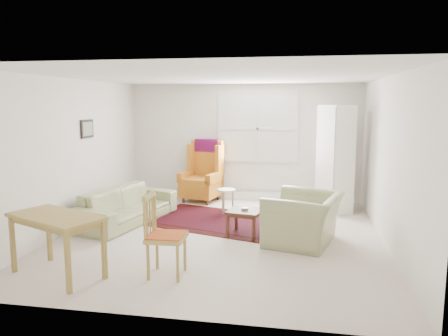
% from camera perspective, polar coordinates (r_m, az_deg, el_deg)
% --- Properties ---
extents(room, '(5.04, 5.54, 2.51)m').
position_cam_1_polar(room, '(7.00, 0.03, 1.56)').
color(room, beige).
rests_on(room, ground).
extents(rug, '(2.99, 2.37, 0.03)m').
position_cam_1_polar(rug, '(7.89, -0.89, -6.84)').
color(rug, black).
rests_on(rug, ground).
extents(sofa, '(1.29, 2.23, 0.85)m').
position_cam_1_polar(sofa, '(7.90, -12.58, -3.98)').
color(sofa, '#949A66').
rests_on(sofa, ground).
extents(armchair, '(1.28, 1.39, 0.91)m').
position_cam_1_polar(armchair, '(6.70, 10.39, -5.90)').
color(armchair, '#949A66').
rests_on(armchair, ground).
extents(wingback_chair, '(0.92, 0.96, 1.32)m').
position_cam_1_polar(wingback_chair, '(9.33, -3.05, -0.38)').
color(wingback_chair, orange).
rests_on(wingback_chair, ground).
extents(coffee_table, '(0.60, 0.60, 0.42)m').
position_cam_1_polar(coffee_table, '(7.02, 2.73, -7.13)').
color(coffee_table, '#452015').
rests_on(coffee_table, ground).
extents(stool, '(0.43, 0.43, 0.47)m').
position_cam_1_polar(stool, '(8.42, 0.32, -4.31)').
color(stool, white).
rests_on(stool, ground).
extents(cabinet, '(0.71, 0.92, 2.06)m').
position_cam_1_polar(cabinet, '(8.74, 14.32, 1.20)').
color(cabinet, white).
rests_on(cabinet, ground).
extents(desk, '(1.35, 1.05, 0.76)m').
position_cam_1_polar(desk, '(5.77, -20.93, -9.44)').
color(desk, '#A18941').
rests_on(desk, ground).
extents(desk_chair, '(0.46, 0.46, 1.03)m').
position_cam_1_polar(desk_chair, '(5.41, -7.52, -8.67)').
color(desk_chair, '#A18941').
rests_on(desk_chair, ground).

